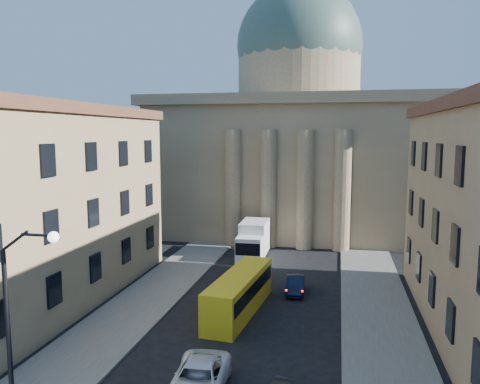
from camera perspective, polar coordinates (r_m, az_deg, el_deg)
name	(u,v)px	position (r m, az deg, el deg)	size (l,w,h in m)	color
sidewalk_left	(108,333)	(32.01, -15.85, -16.16)	(5.00, 60.00, 0.15)	#615E59
sidewalk_right	(387,359)	(28.90, 17.52, -18.87)	(5.00, 60.00, 0.15)	#615E59
church	(297,139)	(63.60, 7.00, 6.45)	(68.02, 28.76, 36.60)	#866D53
building_left	(24,204)	(37.81, -24.85, -1.38)	(11.60, 26.60, 14.70)	tan
street_lamp	(18,315)	(21.52, -25.39, -13.42)	(2.62, 0.44, 8.83)	black
car_left_mid	(198,380)	(24.38, -5.11, -21.89)	(2.57, 5.57, 1.55)	white
car_right_distant	(296,285)	(38.16, 6.79, -11.14)	(1.38, 3.96, 1.30)	black
city_bus	(240,292)	(33.78, -0.03, -12.06)	(3.20, 9.96, 2.76)	yellow
box_truck	(253,241)	(47.94, 1.61, -5.99)	(2.70, 6.58, 3.58)	white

